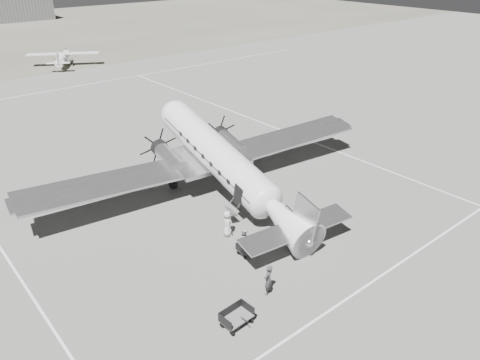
{
  "coord_description": "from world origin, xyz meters",
  "views": [
    {
      "loc": [
        -22.23,
        -26.01,
        17.69
      ],
      "look_at": [
        -2.19,
        -1.92,
        2.2
      ],
      "focal_mm": 35.0,
      "sensor_mm": 36.0,
      "label": 1
    }
  ],
  "objects_px": {
    "baggage_cart_far": "(237,318)",
    "ramp_agent": "(245,240)",
    "light_plane_right": "(63,59)",
    "ground_crew": "(268,280)",
    "dc3_airliner": "(223,163)",
    "passenger": "(227,224)",
    "baggage_cart_near": "(249,248)"
  },
  "relations": [
    {
      "from": "baggage_cart_near",
      "to": "baggage_cart_far",
      "type": "bearing_deg",
      "value": -134.37
    },
    {
      "from": "baggage_cart_far",
      "to": "passenger",
      "type": "xyz_separation_m",
      "value": [
        4.96,
        7.03,
        0.45
      ]
    },
    {
      "from": "dc3_airliner",
      "to": "ramp_agent",
      "type": "relative_size",
      "value": 18.51
    },
    {
      "from": "dc3_airliner",
      "to": "passenger",
      "type": "height_order",
      "value": "dc3_airliner"
    },
    {
      "from": "ramp_agent",
      "to": "light_plane_right",
      "type": "bearing_deg",
      "value": -8.55
    },
    {
      "from": "light_plane_right",
      "to": "ramp_agent",
      "type": "xyz_separation_m",
      "value": [
        -11.26,
        -60.26,
        -0.4
      ]
    },
    {
      "from": "baggage_cart_far",
      "to": "ramp_agent",
      "type": "distance_m",
      "value": 6.84
    },
    {
      "from": "passenger",
      "to": "ramp_agent",
      "type": "bearing_deg",
      "value": -164.36
    },
    {
      "from": "dc3_airliner",
      "to": "ground_crew",
      "type": "xyz_separation_m",
      "value": [
        -5.3,
        -10.87,
        -1.93
      ]
    },
    {
      "from": "light_plane_right",
      "to": "baggage_cart_far",
      "type": "relative_size",
      "value": 6.71
    },
    {
      "from": "dc3_airliner",
      "to": "baggage_cart_far",
      "type": "bearing_deg",
      "value": -119.04
    },
    {
      "from": "ramp_agent",
      "to": "baggage_cart_far",
      "type": "bearing_deg",
      "value": 138.24
    },
    {
      "from": "baggage_cart_near",
      "to": "ramp_agent",
      "type": "height_order",
      "value": "ramp_agent"
    },
    {
      "from": "light_plane_right",
      "to": "ramp_agent",
      "type": "bearing_deg",
      "value": -70.55
    },
    {
      "from": "dc3_airliner",
      "to": "baggage_cart_near",
      "type": "distance_m",
      "value": 8.41
    },
    {
      "from": "passenger",
      "to": "baggage_cart_far",
      "type": "bearing_deg",
      "value": 166.75
    },
    {
      "from": "baggage_cart_near",
      "to": "baggage_cart_far",
      "type": "distance_m",
      "value": 6.47
    },
    {
      "from": "dc3_airliner",
      "to": "ramp_agent",
      "type": "xyz_separation_m",
      "value": [
        -3.55,
        -6.74,
        -2.07
      ]
    },
    {
      "from": "passenger",
      "to": "baggage_cart_near",
      "type": "bearing_deg",
      "value": -164.36
    },
    {
      "from": "baggage_cart_near",
      "to": "dc3_airliner",
      "type": "bearing_deg",
      "value": 65.32
    },
    {
      "from": "baggage_cart_near",
      "to": "baggage_cart_far",
      "type": "height_order",
      "value": "baggage_cart_far"
    },
    {
      "from": "light_plane_right",
      "to": "ground_crew",
      "type": "relative_size",
      "value": 6.18
    },
    {
      "from": "dc3_airliner",
      "to": "ground_crew",
      "type": "bearing_deg",
      "value": -109.7
    },
    {
      "from": "light_plane_right",
      "to": "baggage_cart_near",
      "type": "bearing_deg",
      "value": -70.52
    },
    {
      "from": "baggage_cart_near",
      "to": "baggage_cart_far",
      "type": "relative_size",
      "value": 0.88
    },
    {
      "from": "passenger",
      "to": "ground_crew",
      "type": "bearing_deg",
      "value": -175.73
    },
    {
      "from": "ramp_agent",
      "to": "passenger",
      "type": "relative_size",
      "value": 0.87
    },
    {
      "from": "dc3_airliner",
      "to": "baggage_cart_near",
      "type": "bearing_deg",
      "value": -110.27
    },
    {
      "from": "light_plane_right",
      "to": "ground_crew",
      "type": "distance_m",
      "value": 65.69
    },
    {
      "from": "dc3_airliner",
      "to": "baggage_cart_far",
      "type": "height_order",
      "value": "dc3_airliner"
    },
    {
      "from": "baggage_cart_far",
      "to": "passenger",
      "type": "height_order",
      "value": "passenger"
    },
    {
      "from": "baggage_cart_far",
      "to": "passenger",
      "type": "distance_m",
      "value": 8.62
    }
  ]
}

